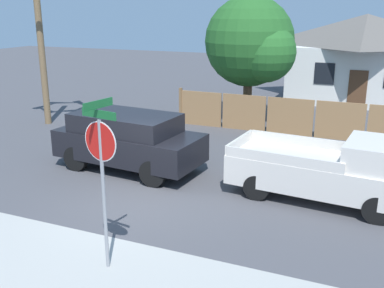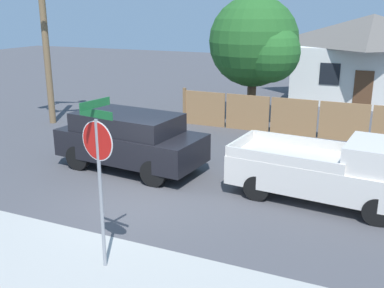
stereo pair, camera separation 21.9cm
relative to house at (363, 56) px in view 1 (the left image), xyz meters
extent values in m
plane|color=#47474C|center=(-4.49, -17.16, -2.43)|extent=(80.00, 80.00, 0.00)
cube|color=#A3A39E|center=(-4.49, -20.76, -2.42)|extent=(36.00, 3.20, 0.01)
cube|color=#997047|center=(-6.07, -8.95, -1.68)|extent=(1.86, 0.06, 1.50)
cube|color=#997047|center=(-4.13, -8.95, -1.68)|extent=(1.86, 0.06, 1.50)
cube|color=#997047|center=(-2.19, -8.95, -1.68)|extent=(1.86, 0.06, 1.50)
cube|color=#997047|center=(-0.25, -8.95, -1.68)|extent=(1.86, 0.06, 1.50)
cube|color=brown|center=(-7.04, -8.95, -1.63)|extent=(0.12, 0.12, 1.60)
cube|color=white|center=(0.00, 0.00, -0.92)|extent=(7.45, 5.70, 3.01)
pyramid|color=#5B5651|center=(0.00, 0.00, 1.42)|extent=(8.04, 6.16, 1.68)
cube|color=black|center=(-1.68, -2.87, -0.68)|extent=(1.00, 0.04, 1.10)
cube|color=brown|center=(0.00, -2.87, -1.43)|extent=(0.90, 0.04, 2.00)
cylinder|color=brown|center=(-4.48, -7.23, -1.39)|extent=(0.40, 0.40, 2.08)
sphere|color=#235B23|center=(-4.48, -7.23, 1.13)|extent=(3.94, 3.94, 3.94)
sphere|color=#266326|center=(-3.60, -7.72, 0.74)|extent=(2.56, 2.56, 2.56)
cylinder|color=brown|center=(-12.53, -11.29, 0.60)|extent=(0.28, 0.28, 6.05)
cube|color=black|center=(-6.06, -15.08, -1.62)|extent=(4.81, 2.40, 0.86)
cube|color=black|center=(-6.18, -15.07, -0.90)|extent=(3.41, 2.12, 0.58)
cube|color=black|center=(-4.64, -15.21, -0.90)|extent=(0.21, 1.76, 0.48)
cylinder|color=black|center=(-4.55, -14.32, -2.03)|extent=(0.80, 0.22, 0.80)
cylinder|color=black|center=(-4.70, -16.10, -2.03)|extent=(0.80, 0.22, 0.80)
cylinder|color=black|center=(-7.42, -14.07, -2.03)|extent=(0.80, 0.22, 0.80)
cylinder|color=black|center=(-7.58, -15.85, -2.03)|extent=(0.80, 0.22, 0.80)
cube|color=silver|center=(-0.11, -15.08, -1.70)|extent=(5.04, 2.41, 0.79)
cube|color=silver|center=(1.22, -15.20, -0.97)|extent=(1.72, 1.96, 0.65)
cube|color=silver|center=(-0.86, -14.07, -1.16)|extent=(3.05, 0.35, 0.28)
cube|color=silver|center=(-1.03, -15.95, -1.16)|extent=(3.05, 0.35, 0.28)
cube|color=silver|center=(-2.51, -14.87, -1.16)|extent=(0.24, 1.89, 0.28)
cylinder|color=black|center=(1.32, -16.10, -2.07)|extent=(0.70, 0.22, 0.70)
cylinder|color=black|center=(-1.55, -14.07, -2.07)|extent=(0.70, 0.22, 0.70)
cylinder|color=black|center=(-1.70, -15.83, -2.07)|extent=(0.70, 0.22, 0.70)
cylinder|color=gray|center=(-3.56, -20.21, -0.91)|extent=(0.07, 0.07, 3.03)
cylinder|color=red|center=(-3.56, -20.21, 0.19)|extent=(0.71, 0.14, 0.72)
cylinder|color=white|center=(-3.56, -20.21, 0.19)|extent=(0.76, 0.14, 0.76)
cube|color=#19602D|center=(-3.56, -20.21, 0.70)|extent=(0.81, 0.16, 0.15)
cube|color=#19602D|center=(-3.56, -20.21, 0.88)|extent=(0.15, 0.73, 0.15)
camera|label=1|loc=(1.06, -26.82, 2.52)|focal=42.00mm
camera|label=2|loc=(1.26, -26.73, 2.52)|focal=42.00mm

